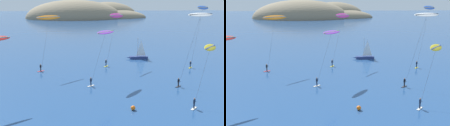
# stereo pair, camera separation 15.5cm
# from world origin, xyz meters

# --- Properties ---
(headland_island) EXTENTS (92.78, 53.59, 27.66)m
(headland_island) POSITION_xyz_m (-2.98, 194.48, 0.00)
(headland_island) COLOR #84755B
(headland_island) RESTS_ON ground
(sailboat_near) EXTENTS (5.91, 1.55, 5.70)m
(sailboat_near) POSITION_xyz_m (10.83, 44.72, 0.64)
(sailboat_near) COLOR navy
(sailboat_near) RESTS_ON ground
(kitesurfer_yellow) EXTENTS (6.27, 6.93, 9.03)m
(kitesurfer_yellow) POSITION_xyz_m (16.72, 13.65, 7.83)
(kitesurfer_yellow) COLOR silver
(kitesurfer_yellow) RESTS_ON ground
(kitesurfer_orange) EXTENTS (5.52, 5.07, 12.39)m
(kitesurfer_orange) POSITION_xyz_m (-11.13, 35.43, 11.11)
(kitesurfer_orange) COLOR red
(kitesurfer_orange) RESTS_ON ground
(kitesurfer_white) EXTENTS (8.11, 5.00, 13.55)m
(kitesurfer_white) POSITION_xyz_m (18.34, 22.45, 12.40)
(kitesurfer_white) COLOR #2D2D33
(kitesurfer_white) RESTS_ON ground
(kitesurfer_purple) EXTENTS (6.00, 7.09, 9.97)m
(kitesurfer_purple) POSITION_xyz_m (0.91, 25.72, 8.99)
(kitesurfer_purple) COLOR silver
(kitesurfer_purple) RESTS_ON ground
(kitesurfer_blue) EXTENTS (5.76, 4.91, 14.37)m
(kitesurfer_blue) POSITION_xyz_m (24.29, 36.16, 12.61)
(kitesurfer_blue) COLOR yellow
(kitesurfer_blue) RESTS_ON ground
(kitesurfer_magenta) EXTENTS (5.65, 6.41, 12.47)m
(kitesurfer_magenta) POSITION_xyz_m (4.44, 39.99, 11.08)
(kitesurfer_magenta) COLOR yellow
(kitesurfer_magenta) RESTS_ON ground
(marker_buoy) EXTENTS (0.70, 0.70, 0.70)m
(marker_buoy) POSITION_xyz_m (4.23, 10.15, 0.35)
(marker_buoy) COLOR orange
(marker_buoy) RESTS_ON ground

